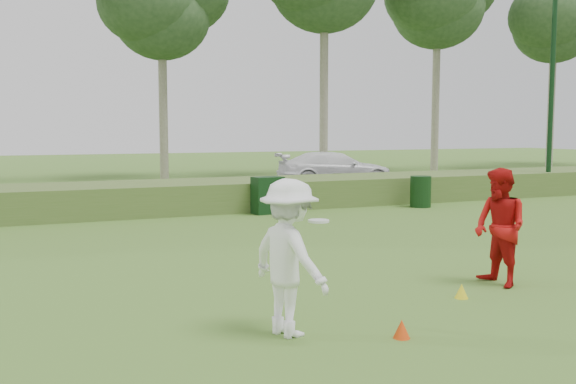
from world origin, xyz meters
name	(u,v)px	position (x,y,z in m)	size (l,w,h in m)	color
ground	(396,305)	(0.00, 0.00, 0.00)	(120.00, 120.00, 0.00)	#3D6A23
reed_strip	(188,196)	(0.00, 12.00, 0.45)	(80.00, 3.00, 0.90)	#446327
park_road	(156,194)	(0.00, 17.00, 0.03)	(80.00, 6.00, 0.06)	#2D2D2D
lamp_post	(553,49)	(14.00, 11.00, 5.59)	(0.70, 0.70, 8.18)	black
tree_4	(161,6)	(2.00, 24.50, 8.59)	(6.24, 6.24, 11.50)	gray
tree_7	(555,19)	(26.00, 22.80, 9.34)	(6.50, 6.50, 12.50)	gray
player_white	(289,258)	(-1.96, -0.59, 0.98)	(1.07, 1.42, 1.95)	white
player_red	(500,227)	(2.19, 0.36, 0.97)	(0.94, 0.73, 1.93)	#B4100F
cone_orange	(402,329)	(-0.75, -1.27, 0.12)	(0.21, 0.21, 0.23)	#E5400C
cone_yellow	(462,291)	(1.12, -0.05, 0.11)	(0.20, 0.20, 0.22)	yellow
utility_cabinet	(268,195)	(2.01, 10.22, 0.56)	(0.90, 0.56, 1.12)	black
trash_bin	(421,192)	(7.23, 9.76, 0.51)	(0.68, 0.68, 1.02)	black
car_right	(335,169)	(8.01, 17.34, 0.81)	(2.10, 5.16, 1.50)	white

